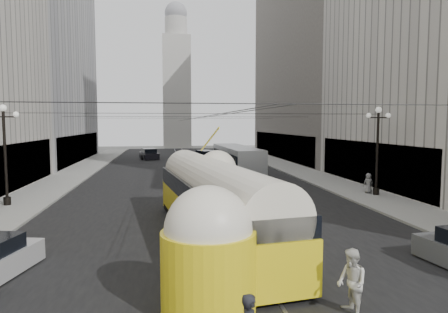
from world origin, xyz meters
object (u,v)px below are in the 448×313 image
object	(u,v)px
city_bus	(237,161)
pedestrian_crossing_b	(352,283)
streetcar	(214,201)
pedestrian_sidewalk_right	(368,183)

from	to	relation	value
city_bus	pedestrian_crossing_b	world-z (taller)	city_bus
pedestrian_crossing_b	city_bus	bearing A→B (deg)	175.92
streetcar	city_bus	xyz separation A→B (m)	(4.60, 19.91, -0.11)
streetcar	pedestrian_sidewalk_right	bearing A→B (deg)	37.22
city_bus	pedestrian_sidewalk_right	xyz separation A→B (m)	(8.12, -10.24, -0.80)
city_bus	pedestrian_sidewalk_right	bearing A→B (deg)	-51.58
city_bus	pedestrian_crossing_b	size ratio (longest dim) A/B	6.50
pedestrian_sidewalk_right	pedestrian_crossing_b	bearing A→B (deg)	63.40
city_bus	pedestrian_crossing_b	distance (m)	27.69
streetcar	pedestrian_crossing_b	xyz separation A→B (m)	(2.90, -7.73, -0.86)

